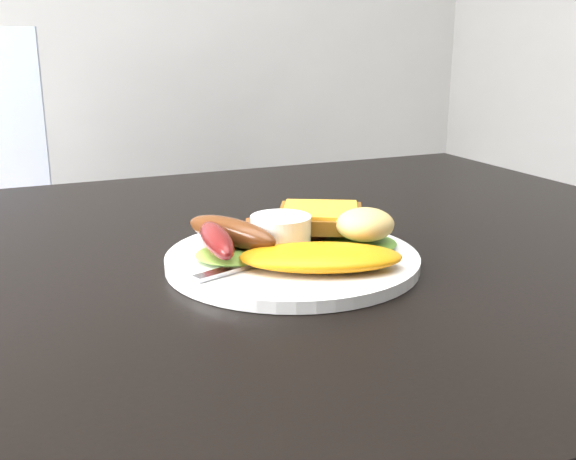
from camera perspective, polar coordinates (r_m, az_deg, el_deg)
dining_table at (r=0.67m, az=-8.53°, el=-3.80°), size 1.20×0.80×0.04m
person at (r=1.17m, az=-17.46°, el=4.56°), size 0.62×0.51×1.48m
plate at (r=0.63m, az=0.36°, el=-2.50°), size 0.24×0.24×0.01m
lettuce_left at (r=0.62m, az=-4.46°, el=-2.04°), size 0.09×0.09×0.01m
lettuce_right at (r=0.65m, az=5.99°, el=-1.16°), size 0.08×0.07×0.01m
omelette at (r=0.59m, az=2.78°, el=-2.31°), size 0.16×0.12×0.02m
sausage_a at (r=0.60m, az=-6.07°, el=-0.81°), size 0.03×0.10×0.02m
sausage_b at (r=0.63m, az=-4.87°, el=-0.17°), size 0.07×0.11×0.03m
ramekin at (r=0.63m, az=-0.62°, el=-0.27°), size 0.07×0.07×0.03m
toast_a at (r=0.69m, az=0.63°, el=0.31°), size 0.09×0.09×0.01m
toast_b at (r=0.68m, az=2.76°, el=1.02°), size 0.11×0.11×0.01m
potato_salad at (r=0.64m, az=6.54°, el=0.47°), size 0.07×0.07×0.03m
fork at (r=0.61m, az=-1.93°, el=-2.53°), size 0.15×0.06×0.00m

